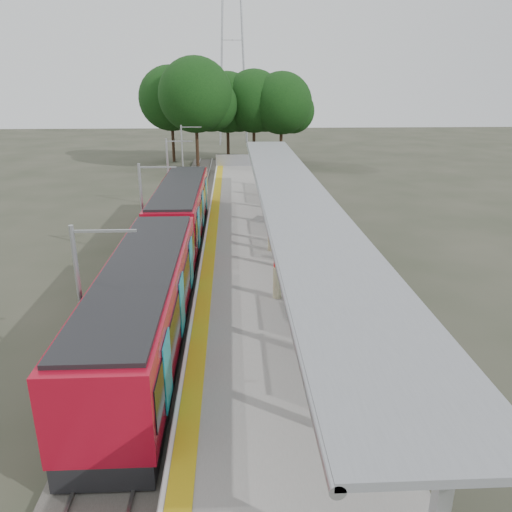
{
  "coord_description": "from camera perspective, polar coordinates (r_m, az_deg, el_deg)",
  "views": [
    {
      "loc": [
        -1.27,
        -8.09,
        9.65
      ],
      "look_at": [
        -0.29,
        12.62,
        2.3
      ],
      "focal_mm": 35.0,
      "sensor_mm": 36.0,
      "label": 1
    }
  ],
  "objects": [
    {
      "name": "litter_bin",
      "position": [
        25.02,
        4.26,
        0.46
      ],
      "size": [
        0.64,
        0.64,
        1.0
      ],
      "primitive_type": "cylinder",
      "rotation": [
        0.0,
        0.0,
        0.4
      ],
      "color": "#9EA0A5",
      "rests_on": "platform"
    },
    {
      "name": "bench_mid",
      "position": [
        21.42,
        7.95,
        -2.88
      ],
      "size": [
        1.05,
        1.6,
        1.06
      ],
      "rotation": [
        0.0,
        0.0,
        -0.4
      ],
      "color": "#0F144C",
      "rests_on": "platform"
    },
    {
      "name": "tactile_strip",
      "position": [
        29.41,
        -5.08,
        2.37
      ],
      "size": [
        0.6,
        50.0,
        0.02
      ],
      "primitive_type": "cube",
      "color": "gold",
      "rests_on": "platform"
    },
    {
      "name": "info_pillar_far",
      "position": [
        26.51,
        1.84,
        2.41
      ],
      "size": [
        0.44,
        0.44,
        1.96
      ],
      "rotation": [
        0.0,
        0.0,
        0.0
      ],
      "color": "beige",
      "rests_on": "platform"
    },
    {
      "name": "trackbed",
      "position": [
        29.84,
        -8.77,
        0.66
      ],
      "size": [
        3.0,
        70.0,
        0.24
      ],
      "primitive_type": "cube",
      "color": "#59544C",
      "rests_on": "ground"
    },
    {
      "name": "tree_cluster",
      "position": [
        60.98,
        -3.94,
        17.41
      ],
      "size": [
        20.49,
        13.0,
        12.15
      ],
      "color": "#382316",
      "rests_on": "ground"
    },
    {
      "name": "info_pillar_near",
      "position": [
        20.79,
        2.44,
        -3.0
      ],
      "size": [
        0.36,
        0.36,
        1.6
      ],
      "rotation": [
        0.0,
        0.0,
        -0.07
      ],
      "color": "beige",
      "rests_on": "platform"
    },
    {
      "name": "pylon",
      "position": [
        81.63,
        -2.78,
        26.09
      ],
      "size": [
        8.0,
        4.0,
        38.0
      ],
      "primitive_type": null,
      "color": "#9EA0A5",
      "rests_on": "ground"
    },
    {
      "name": "bench_near",
      "position": [
        18.98,
        8.1,
        -5.83
      ],
      "size": [
        0.56,
        1.65,
        1.12
      ],
      "rotation": [
        0.0,
        0.0,
        0.04
      ],
      "color": "#0F144C",
      "rests_on": "platform"
    },
    {
      "name": "end_fence",
      "position": [
        53.66,
        -1.34,
        10.89
      ],
      "size": [
        6.0,
        0.1,
        1.2
      ],
      "primitive_type": "cube",
      "color": "#9EA0A5",
      "rests_on": "platform"
    },
    {
      "name": "bench_far",
      "position": [
        32.12,
        2.49,
        4.91
      ],
      "size": [
        1.05,
        1.6,
        1.05
      ],
      "rotation": [
        0.0,
        0.0,
        -0.41
      ],
      "color": "#0F144C",
      "rests_on": "platform"
    },
    {
      "name": "platform",
      "position": [
        29.57,
        -0.11,
        1.5
      ],
      "size": [
        6.0,
        50.0,
        1.0
      ],
      "primitive_type": "cube",
      "color": "gray",
      "rests_on": "ground"
    },
    {
      "name": "catenary_masts",
      "position": [
        28.35,
        -12.72,
        5.29
      ],
      "size": [
        2.08,
        48.16,
        5.4
      ],
      "color": "#9EA0A5",
      "rests_on": "ground"
    },
    {
      "name": "train",
      "position": [
        24.72,
        -10.07,
        1.32
      ],
      "size": [
        2.74,
        27.6,
        3.62
      ],
      "color": "black",
      "rests_on": "ground"
    },
    {
      "name": "canopy",
      "position": [
        25.04,
        3.99,
        6.91
      ],
      "size": [
        3.27,
        38.0,
        3.66
      ],
      "color": "#9EA0A5",
      "rests_on": "platform"
    }
  ]
}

